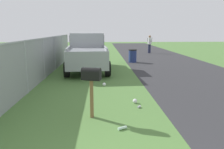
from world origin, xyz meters
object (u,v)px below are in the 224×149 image
mailbox (91,78)px  pedestrian (150,43)px  pickup_truck (87,51)px  trash_bin (133,56)px

mailbox → pedestrian: (15.92, -5.00, -0.05)m
pedestrian → pickup_truck: bearing=-1.1°
pickup_truck → pedestrian: bearing=-35.2°
pickup_truck → mailbox: bearing=-178.9°
mailbox → trash_bin: (9.77, -2.45, -0.60)m
trash_bin → pedestrian: bearing=-22.5°
trash_bin → pedestrian: size_ratio=0.53×
mailbox → pedestrian: size_ratio=0.77×
pickup_truck → pedestrian: size_ratio=2.99×
trash_bin → pedestrian: pedestrian is taller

